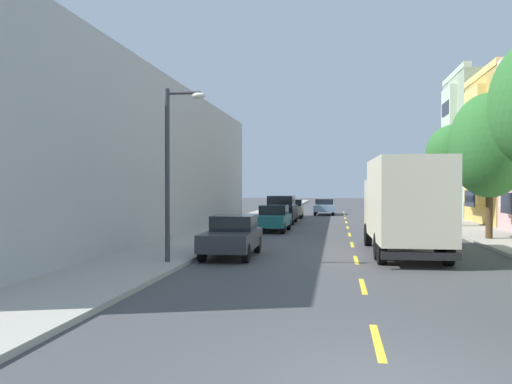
% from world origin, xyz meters
% --- Properties ---
extents(ground_plane, '(160.00, 160.00, 0.00)m').
position_xyz_m(ground_plane, '(0.00, 30.00, 0.00)').
color(ground_plane, '#424244').
extents(sidewalk_left, '(3.20, 120.00, 0.14)m').
position_xyz_m(sidewalk_left, '(-7.10, 28.00, 0.07)').
color(sidewalk_left, '#A39E93').
rests_on(sidewalk_left, ground_plane).
extents(sidewalk_right, '(3.20, 120.00, 0.14)m').
position_xyz_m(sidewalk_right, '(7.10, 28.00, 0.07)').
color(sidewalk_right, '#A39E93').
rests_on(sidewalk_right, ground_plane).
extents(lane_centerline_dashes, '(0.14, 47.20, 0.01)m').
position_xyz_m(lane_centerline_dashes, '(0.00, 24.50, 0.00)').
color(lane_centerline_dashes, yellow).
rests_on(lane_centerline_dashes, ground_plane).
extents(apartment_block_opposite, '(10.00, 36.00, 7.92)m').
position_xyz_m(apartment_block_opposite, '(-13.70, 20.00, 3.96)').
color(apartment_block_opposite, '#A8A8AD').
rests_on(apartment_block_opposite, ground_plane).
extents(street_tree_third, '(3.68, 3.68, 6.84)m').
position_xyz_m(street_tree_third, '(6.40, 19.37, 4.50)').
color(street_tree_third, '#47331E').
rests_on(street_tree_third, sidewalk_right).
extents(street_tree_farthest, '(3.27, 3.27, 6.25)m').
position_xyz_m(street_tree_farthest, '(6.40, 27.39, 4.53)').
color(street_tree_farthest, '#47331E').
rests_on(street_tree_farthest, sidewalk_right).
extents(street_lamp, '(1.35, 0.28, 5.60)m').
position_xyz_m(street_lamp, '(-5.92, 9.61, 3.46)').
color(street_lamp, '#38383D').
rests_on(street_lamp, sidewalk_left).
extents(delivery_box_truck, '(2.57, 7.79, 3.59)m').
position_xyz_m(delivery_box_truck, '(1.81, 13.48, 2.00)').
color(delivery_box_truck, beige).
rests_on(delivery_box_truck, ground_plane).
extents(parked_hatchback_teal, '(1.84, 4.04, 1.50)m').
position_xyz_m(parked_hatchback_teal, '(-4.30, 23.46, 0.76)').
color(parked_hatchback_teal, '#195B60').
rests_on(parked_hatchback_teal, ground_plane).
extents(parked_sedan_white, '(1.84, 4.52, 1.43)m').
position_xyz_m(parked_sedan_white, '(4.47, 52.46, 0.75)').
color(parked_sedan_white, silver).
rests_on(parked_sedan_white, ground_plane).
extents(parked_suv_black, '(1.96, 4.80, 1.93)m').
position_xyz_m(parked_suv_black, '(-4.49, 30.08, 0.99)').
color(parked_suv_black, black).
rests_on(parked_suv_black, ground_plane).
extents(parked_hatchback_champagne, '(1.84, 4.04, 1.50)m').
position_xyz_m(parked_hatchback_champagne, '(-4.30, 36.73, 0.76)').
color(parked_hatchback_champagne, tan).
rests_on(parked_hatchback_champagne, ground_plane).
extents(parked_sedan_orange, '(1.88, 4.53, 1.43)m').
position_xyz_m(parked_sedan_orange, '(4.23, 24.99, 0.75)').
color(parked_sedan_orange, orange).
rests_on(parked_sedan_orange, ground_plane).
extents(parked_pickup_silver, '(2.04, 5.31, 1.73)m').
position_xyz_m(parked_pickup_silver, '(4.44, 42.97, 0.83)').
color(parked_pickup_silver, '#B2B5BA').
rests_on(parked_pickup_silver, ground_plane).
extents(parked_hatchback_charcoal, '(1.75, 4.01, 1.50)m').
position_xyz_m(parked_hatchback_charcoal, '(-4.49, 12.25, 0.76)').
color(parked_hatchback_charcoal, '#333338').
rests_on(parked_hatchback_charcoal, ground_plane).
extents(moving_sky_sedan, '(1.80, 4.50, 1.43)m').
position_xyz_m(moving_sky_sedan, '(-1.80, 42.13, 0.75)').
color(moving_sky_sedan, '#7A9EC6').
rests_on(moving_sky_sedan, ground_plane).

